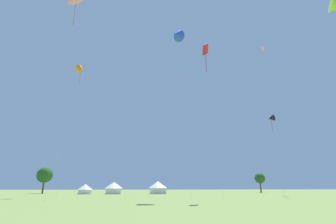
{
  "coord_description": "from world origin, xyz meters",
  "views": [
    {
      "loc": [
        -5.87,
        -4.92,
        1.69
      ],
      "look_at": [
        0.0,
        32.0,
        12.76
      ],
      "focal_mm": 27.24,
      "sensor_mm": 36.0,
      "label": 1
    }
  ],
  "objects_px": {
    "kite_black_delta": "(271,118)",
    "festival_tent_left": "(114,187)",
    "kite_blue_delta": "(177,35)",
    "tree_distant_left": "(45,175)",
    "festival_tent_center": "(85,189)",
    "kite_red_diamond": "(206,52)",
    "kite_pink_box": "(263,50)",
    "festival_tent_right": "(158,187)",
    "tree_distant_right": "(260,178)",
    "kite_orange_delta": "(81,70)",
    "kite_pink_parafoil": "(76,0)"
  },
  "relations": [
    {
      "from": "kite_pink_parafoil",
      "to": "festival_tent_right",
      "type": "xyz_separation_m",
      "value": [
        17.17,
        36.99,
        -27.03
      ]
    },
    {
      "from": "tree_distant_left",
      "to": "festival_tent_center",
      "type": "bearing_deg",
      "value": -36.74
    },
    {
      "from": "kite_red_diamond",
      "to": "tree_distant_left",
      "type": "height_order",
      "value": "kite_red_diamond"
    },
    {
      "from": "kite_pink_box",
      "to": "festival_tent_right",
      "type": "distance_m",
      "value": 45.53
    },
    {
      "from": "kite_blue_delta",
      "to": "tree_distant_left",
      "type": "relative_size",
      "value": 3.91
    },
    {
      "from": "kite_blue_delta",
      "to": "festival_tent_center",
      "type": "height_order",
      "value": "kite_blue_delta"
    },
    {
      "from": "kite_pink_box",
      "to": "kite_blue_delta",
      "type": "height_order",
      "value": "kite_pink_box"
    },
    {
      "from": "kite_black_delta",
      "to": "festival_tent_left",
      "type": "distance_m",
      "value": 43.58
    },
    {
      "from": "tree_distant_right",
      "to": "festival_tent_center",
      "type": "bearing_deg",
      "value": -168.68
    },
    {
      "from": "kite_pink_parafoil",
      "to": "festival_tent_center",
      "type": "bearing_deg",
      "value": 92.52
    },
    {
      "from": "kite_orange_delta",
      "to": "kite_pink_parafoil",
      "type": "relative_size",
      "value": 0.95
    },
    {
      "from": "festival_tent_left",
      "to": "tree_distant_left",
      "type": "bearing_deg",
      "value": 154.27
    },
    {
      "from": "kite_blue_delta",
      "to": "festival_tent_right",
      "type": "relative_size",
      "value": 5.66
    },
    {
      "from": "kite_pink_box",
      "to": "tree_distant_left",
      "type": "xyz_separation_m",
      "value": [
        -56.97,
        26.26,
        -30.98
      ]
    },
    {
      "from": "festival_tent_left",
      "to": "festival_tent_right",
      "type": "height_order",
      "value": "festival_tent_right"
    },
    {
      "from": "kite_pink_box",
      "to": "kite_pink_parafoil",
      "type": "bearing_deg",
      "value": -154.12
    },
    {
      "from": "kite_orange_delta",
      "to": "kite_blue_delta",
      "type": "distance_m",
      "value": 24.57
    },
    {
      "from": "kite_blue_delta",
      "to": "festival_tent_center",
      "type": "xyz_separation_m",
      "value": [
        -17.9,
        32.71,
        -25.86
      ]
    },
    {
      "from": "kite_pink_box",
      "to": "tree_distant_right",
      "type": "relative_size",
      "value": 5.89
    },
    {
      "from": "kite_blue_delta",
      "to": "tree_distant_left",
      "type": "distance_m",
      "value": 57.06
    },
    {
      "from": "kite_red_diamond",
      "to": "festival_tent_center",
      "type": "relative_size",
      "value": 6.35
    },
    {
      "from": "kite_pink_parafoil",
      "to": "tree_distant_right",
      "type": "height_order",
      "value": "kite_pink_parafoil"
    },
    {
      "from": "festival_tent_left",
      "to": "tree_distant_right",
      "type": "height_order",
      "value": "tree_distant_right"
    },
    {
      "from": "kite_pink_box",
      "to": "festival_tent_right",
      "type": "xyz_separation_m",
      "value": [
        -25.08,
        16.49,
        -34.24
      ]
    },
    {
      "from": "festival_tent_left",
      "to": "tree_distant_right",
      "type": "relative_size",
      "value": 0.75
    },
    {
      "from": "kite_pink_parafoil",
      "to": "festival_tent_left",
      "type": "distance_m",
      "value": 46.22
    },
    {
      "from": "kite_black_delta",
      "to": "festival_tent_left",
      "type": "height_order",
      "value": "kite_black_delta"
    },
    {
      "from": "kite_orange_delta",
      "to": "tree_distant_left",
      "type": "relative_size",
      "value": 3.83
    },
    {
      "from": "kite_pink_parafoil",
      "to": "festival_tent_right",
      "type": "height_order",
      "value": "kite_pink_parafoil"
    },
    {
      "from": "kite_blue_delta",
      "to": "festival_tent_right",
      "type": "height_order",
      "value": "kite_blue_delta"
    },
    {
      "from": "kite_orange_delta",
      "to": "festival_tent_center",
      "type": "relative_size",
      "value": 7.36
    },
    {
      "from": "kite_black_delta",
      "to": "festival_tent_left",
      "type": "xyz_separation_m",
      "value": [
        -37.39,
        15.52,
        -16.15
      ]
    },
    {
      "from": "kite_pink_box",
      "to": "kite_red_diamond",
      "type": "bearing_deg",
      "value": -138.69
    },
    {
      "from": "tree_distant_right",
      "to": "kite_blue_delta",
      "type": "bearing_deg",
      "value": -129.84
    },
    {
      "from": "festival_tent_center",
      "to": "kite_red_diamond",
      "type": "bearing_deg",
      "value": -58.38
    },
    {
      "from": "kite_red_diamond",
      "to": "festival_tent_right",
      "type": "bearing_deg",
      "value": 95.11
    },
    {
      "from": "kite_blue_delta",
      "to": "kite_red_diamond",
      "type": "xyz_separation_m",
      "value": [
        4.09,
        -3.01,
        -4.67
      ]
    },
    {
      "from": "festival_tent_center",
      "to": "kite_pink_parafoil",
      "type": "bearing_deg",
      "value": -87.48
    },
    {
      "from": "kite_black_delta",
      "to": "tree_distant_left",
      "type": "height_order",
      "value": "kite_black_delta"
    },
    {
      "from": "kite_black_delta",
      "to": "kite_pink_parafoil",
      "type": "xyz_separation_m",
      "value": [
        -42.94,
        -21.47,
        11.0
      ]
    },
    {
      "from": "festival_tent_left",
      "to": "tree_distant_right",
      "type": "distance_m",
      "value": 48.39
    },
    {
      "from": "kite_pink_box",
      "to": "kite_red_diamond",
      "type": "distance_m",
      "value": 32.11
    },
    {
      "from": "kite_pink_box",
      "to": "kite_pink_parafoil",
      "type": "height_order",
      "value": "kite_pink_box"
    },
    {
      "from": "kite_red_diamond",
      "to": "festival_tent_left",
      "type": "bearing_deg",
      "value": 112.52
    },
    {
      "from": "tree_distant_left",
      "to": "festival_tent_left",
      "type": "bearing_deg",
      "value": -25.73
    },
    {
      "from": "festival_tent_center",
      "to": "tree_distant_right",
      "type": "xyz_separation_m",
      "value": [
        54.26,
        10.86,
        3.19
      ]
    },
    {
      "from": "kite_black_delta",
      "to": "kite_pink_parafoil",
      "type": "distance_m",
      "value": 49.26
    },
    {
      "from": "kite_orange_delta",
      "to": "kite_blue_delta",
      "type": "xyz_separation_m",
      "value": [
        18.69,
        -15.95,
        0.44
      ]
    },
    {
      "from": "kite_pink_box",
      "to": "tree_distant_right",
      "type": "xyz_separation_m",
      "value": [
        10.38,
        27.35,
        -31.5
      ]
    },
    {
      "from": "kite_blue_delta",
      "to": "tree_distant_right",
      "type": "height_order",
      "value": "kite_blue_delta"
    }
  ]
}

